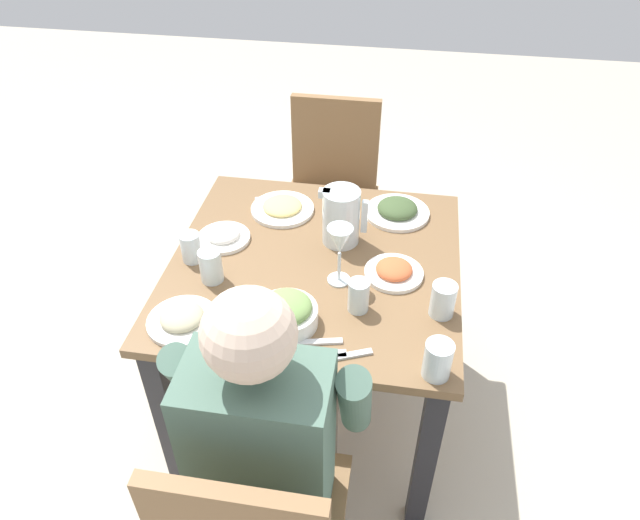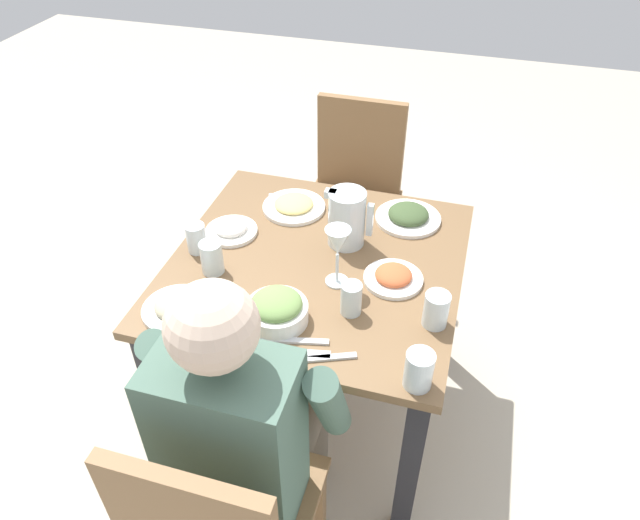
% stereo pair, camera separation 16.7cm
% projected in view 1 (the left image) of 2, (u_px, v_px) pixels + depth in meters
% --- Properties ---
extents(ground_plane, '(8.00, 8.00, 0.00)m').
position_uv_depth(ground_plane, '(316.00, 403.00, 2.31)').
color(ground_plane, '#B7AD99').
extents(dining_table, '(0.90, 0.90, 0.72)m').
position_uv_depth(dining_table, '(315.00, 290.00, 1.93)').
color(dining_table, brown).
rests_on(dining_table, ground_plane).
extents(chair_far, '(0.40, 0.40, 0.88)m').
position_uv_depth(chair_far, '(332.00, 188.00, 2.60)').
color(chair_far, olive).
rests_on(chair_far, ground_plane).
extents(diner_near, '(0.48, 0.53, 1.17)m').
position_uv_depth(diner_near, '(272.00, 429.00, 1.46)').
color(diner_near, '#4C6B5B').
rests_on(diner_near, ground_plane).
extents(water_pitcher, '(0.16, 0.12, 0.19)m').
position_uv_depth(water_pitcher, '(341.00, 216.00, 1.88)').
color(water_pitcher, silver).
rests_on(water_pitcher, dining_table).
extents(salad_bowl, '(0.17, 0.17, 0.09)m').
position_uv_depth(salad_bowl, '(286.00, 312.00, 1.62)').
color(salad_bowl, white).
rests_on(salad_bowl, dining_table).
extents(plate_dolmas, '(0.22, 0.22, 0.05)m').
position_uv_depth(plate_dolmas, '(397.00, 210.00, 2.05)').
color(plate_dolmas, white).
rests_on(plate_dolmas, dining_table).
extents(plate_fries, '(0.22, 0.22, 0.04)m').
position_uv_depth(plate_fries, '(282.00, 208.00, 2.06)').
color(plate_fries, white).
rests_on(plate_fries, dining_table).
extents(plate_rice_curry, '(0.18, 0.18, 0.04)m').
position_uv_depth(plate_rice_curry, '(394.00, 271.00, 1.79)').
color(plate_rice_curry, white).
rests_on(plate_rice_curry, dining_table).
extents(plate_beans, '(0.20, 0.20, 0.05)m').
position_uv_depth(plate_beans, '(182.00, 319.00, 1.64)').
color(plate_beans, white).
rests_on(plate_beans, dining_table).
extents(plate_yoghurt, '(0.17, 0.17, 0.04)m').
position_uv_depth(plate_yoghurt, '(224.00, 236.00, 1.93)').
color(plate_yoghurt, white).
rests_on(plate_yoghurt, dining_table).
extents(water_glass_by_pitcher, '(0.06, 0.06, 0.10)m').
position_uv_depth(water_glass_by_pitcher, '(359.00, 296.00, 1.66)').
color(water_glass_by_pitcher, silver).
rests_on(water_glass_by_pitcher, dining_table).
extents(water_glass_near_right, '(0.07, 0.07, 0.11)m').
position_uv_depth(water_glass_near_right, '(438.00, 360.00, 1.47)').
color(water_glass_near_right, silver).
rests_on(water_glass_near_right, dining_table).
extents(water_glass_far_left, '(0.07, 0.07, 0.10)m').
position_uv_depth(water_glass_far_left, '(443.00, 300.00, 1.64)').
color(water_glass_far_left, silver).
rests_on(water_glass_far_left, dining_table).
extents(water_glass_far_right, '(0.07, 0.07, 0.11)m').
position_uv_depth(water_glass_far_right, '(211.00, 266.00, 1.76)').
color(water_glass_far_right, silver).
rests_on(water_glass_far_right, dining_table).
extents(water_glass_center, '(0.06, 0.06, 0.10)m').
position_uv_depth(water_glass_center, '(191.00, 247.00, 1.83)').
color(water_glass_center, silver).
rests_on(water_glass_center, dining_table).
extents(wine_glass, '(0.08, 0.08, 0.20)m').
position_uv_depth(wine_glass, '(340.00, 243.00, 1.70)').
color(wine_glass, silver).
rests_on(wine_glass, dining_table).
extents(fork_near, '(0.17, 0.06, 0.01)m').
position_uv_depth(fork_near, '(314.00, 355.00, 1.55)').
color(fork_near, silver).
rests_on(fork_near, dining_table).
extents(knife_near, '(0.18, 0.06, 0.01)m').
position_uv_depth(knife_near, '(308.00, 342.00, 1.58)').
color(knife_near, silver).
rests_on(knife_near, dining_table).
extents(fork_far, '(0.17, 0.07, 0.01)m').
position_uv_depth(fork_far, '(279.00, 198.00, 2.13)').
color(fork_far, silver).
rests_on(fork_far, dining_table).
extents(knife_far, '(0.18, 0.09, 0.01)m').
position_uv_depth(knife_far, '(338.00, 357.00, 1.54)').
color(knife_far, silver).
rests_on(knife_far, dining_table).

